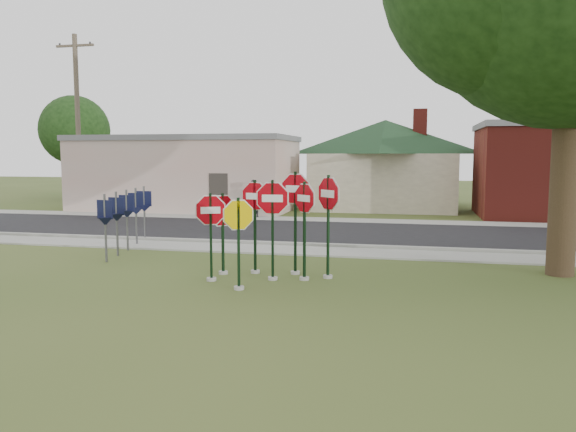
% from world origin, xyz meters
% --- Properties ---
extents(ground, '(120.00, 120.00, 0.00)m').
position_xyz_m(ground, '(0.00, 0.00, 0.00)').
color(ground, '#374B1C').
rests_on(ground, ground).
extents(sidewalk_near, '(60.00, 1.60, 0.06)m').
position_xyz_m(sidewalk_near, '(0.00, 5.50, 0.03)').
color(sidewalk_near, gray).
rests_on(sidewalk_near, ground).
extents(road, '(60.00, 7.00, 0.04)m').
position_xyz_m(road, '(0.00, 10.00, 0.02)').
color(road, black).
rests_on(road, ground).
extents(sidewalk_far, '(60.00, 1.60, 0.06)m').
position_xyz_m(sidewalk_far, '(0.00, 14.30, 0.03)').
color(sidewalk_far, gray).
rests_on(sidewalk_far, ground).
extents(curb, '(60.00, 0.20, 0.14)m').
position_xyz_m(curb, '(0.00, 6.50, 0.07)').
color(curb, gray).
rests_on(curb, ground).
extents(stop_sign_center, '(1.13, 0.24, 2.62)m').
position_xyz_m(stop_sign_center, '(0.33, 1.28, 1.64)').
color(stop_sign_center, '#9B9891').
rests_on(stop_sign_center, ground).
extents(stop_sign_yellow, '(0.88, 0.49, 2.24)m').
position_xyz_m(stop_sign_yellow, '(-0.19, 0.12, 1.34)').
color(stop_sign_yellow, '#9B9891').
rests_on(stop_sign_yellow, ground).
extents(stop_sign_left, '(0.95, 0.46, 2.29)m').
position_xyz_m(stop_sign_left, '(-1.14, 0.85, 1.39)').
color(stop_sign_left, '#9B9891').
rests_on(stop_sign_left, ground).
extents(stop_sign_right, '(0.80, 0.66, 2.57)m').
position_xyz_m(stop_sign_right, '(1.10, 1.44, 1.58)').
color(stop_sign_right, '#9B9891').
rests_on(stop_sign_right, ground).
extents(stop_sign_back_right, '(1.10, 0.24, 2.80)m').
position_xyz_m(stop_sign_back_right, '(0.73, 2.08, 1.78)').
color(stop_sign_back_right, '#9B9891').
rests_on(stop_sign_back_right, ground).
extents(stop_sign_back_left, '(1.04, 0.24, 2.57)m').
position_xyz_m(stop_sign_back_left, '(-0.33, 1.98, 1.59)').
color(stop_sign_back_left, '#9B9891').
rests_on(stop_sign_back_left, ground).
extents(stop_sign_far_right, '(0.85, 0.84, 2.74)m').
position_xyz_m(stop_sign_far_right, '(1.64, 1.79, 1.74)').
color(stop_sign_far_right, '#9B9891').
rests_on(stop_sign_far_right, ground).
extents(stop_sign_far_left, '(0.68, 0.94, 2.25)m').
position_xyz_m(stop_sign_far_left, '(-1.12, 1.67, 1.37)').
color(stop_sign_far_left, '#9B9891').
rests_on(stop_sign_far_left, ground).
extents(route_sign_row, '(1.43, 4.63, 2.00)m').
position_xyz_m(route_sign_row, '(-5.40, 4.50, 1.22)').
color(route_sign_row, '#59595E').
rests_on(route_sign_row, ground).
extents(building_stucco, '(12.20, 6.20, 4.20)m').
position_xyz_m(building_stucco, '(-9.00, 18.00, 2.15)').
color(building_stucco, beige).
rests_on(building_stucco, ground).
extents(building_house, '(11.60, 11.60, 6.20)m').
position_xyz_m(building_house, '(2.00, 22.00, 3.65)').
color(building_house, beige).
rests_on(building_house, ground).
extents(utility_pole_near, '(2.20, 0.26, 9.50)m').
position_xyz_m(utility_pole_near, '(-14.00, 15.20, 4.97)').
color(utility_pole_near, brown).
rests_on(utility_pole_near, ground).
extents(bg_tree_left, '(4.90, 4.90, 7.35)m').
position_xyz_m(bg_tree_left, '(-20.00, 24.00, 4.88)').
color(bg_tree_left, black).
rests_on(bg_tree_left, ground).
extents(pedestrian, '(0.77, 0.60, 1.86)m').
position_xyz_m(pedestrian, '(-4.01, 14.57, 0.99)').
color(pedestrian, black).
rests_on(pedestrian, sidewalk_far).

